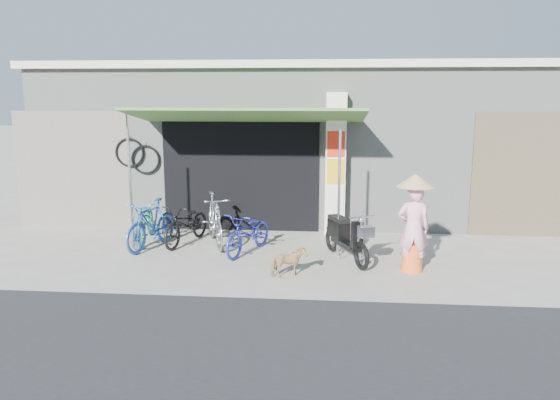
# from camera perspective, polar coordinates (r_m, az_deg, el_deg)

# --- Properties ---
(ground) EXTENTS (80.00, 80.00, 0.00)m
(ground) POSITION_cam_1_polar(r_m,az_deg,el_deg) (9.55, 0.68, -7.07)
(ground) COLOR #9A958B
(ground) RESTS_ON ground
(bicycle_shop) EXTENTS (12.30, 5.30, 3.66)m
(bicycle_shop) POSITION_cam_1_polar(r_m,az_deg,el_deg) (14.21, 2.25, 6.47)
(bicycle_shop) COLOR gray
(bicycle_shop) RESTS_ON ground
(shop_pillar) EXTENTS (0.42, 0.44, 3.00)m
(shop_pillar) POSITION_cam_1_polar(r_m,az_deg,el_deg) (11.59, 5.82, 3.70)
(shop_pillar) COLOR silver
(shop_pillar) RESTS_ON ground
(awning) EXTENTS (4.60, 1.88, 2.72)m
(awning) POSITION_cam_1_polar(r_m,az_deg,el_deg) (10.81, -3.47, 8.61)
(awning) COLOR #406B30
(awning) RESTS_ON ground
(neighbour_right) EXTENTS (2.60, 0.06, 2.60)m
(neighbour_right) POSITION_cam_1_polar(r_m,az_deg,el_deg) (12.53, 25.14, 2.34)
(neighbour_right) COLOR brown
(neighbour_right) RESTS_ON ground
(neighbour_left) EXTENTS (2.60, 0.06, 2.60)m
(neighbour_left) POSITION_cam_1_polar(r_m,az_deg,el_deg) (13.06, -20.85, 2.98)
(neighbour_left) COLOR #6B665B
(neighbour_left) RESTS_ON ground
(bike_teal) EXTENTS (0.85, 1.73, 0.87)m
(bike_teal) POSITION_cam_1_polar(r_m,az_deg,el_deg) (11.39, -13.82, -2.13)
(bike_teal) COLOR #1C7F6F
(bike_teal) RESTS_ON ground
(bike_blue) EXTENTS (0.89, 1.65, 0.95)m
(bike_blue) POSITION_cam_1_polar(r_m,az_deg,el_deg) (10.89, -13.30, -2.49)
(bike_blue) COLOR #224CA0
(bike_blue) RESTS_ON ground
(bike_black) EXTENTS (0.97, 1.68, 0.83)m
(bike_black) POSITION_cam_1_polar(r_m,az_deg,el_deg) (11.08, -9.71, -2.44)
(bike_black) COLOR black
(bike_black) RESTS_ON ground
(bike_silver) EXTENTS (1.06, 1.79, 1.04)m
(bike_silver) POSITION_cam_1_polar(r_m,az_deg,el_deg) (10.90, -6.84, -2.02)
(bike_silver) COLOR #A0A1A4
(bike_silver) RESTS_ON ground
(bike_navy) EXTENTS (1.07, 1.63, 0.81)m
(bike_navy) POSITION_cam_1_polar(r_m,az_deg,el_deg) (10.30, -3.28, -3.40)
(bike_navy) COLOR navy
(bike_navy) RESTS_ON ground
(street_dog) EXTENTS (0.65, 0.51, 0.50)m
(street_dog) POSITION_cam_1_polar(r_m,az_deg,el_deg) (9.01, 0.86, -6.53)
(street_dog) COLOR tan
(street_dog) RESTS_ON ground
(moped) EXTENTS (0.84, 1.57, 0.94)m
(moped) POSITION_cam_1_polar(r_m,az_deg,el_deg) (9.95, 6.82, -3.84)
(moped) COLOR black
(moped) RESTS_ON ground
(nun) EXTENTS (0.64, 0.64, 1.67)m
(nun) POSITION_cam_1_polar(r_m,az_deg,el_deg) (9.43, 13.78, -2.37)
(nun) COLOR pink
(nun) RESTS_ON ground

